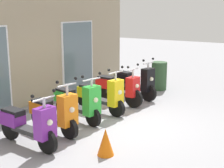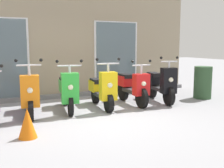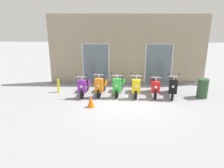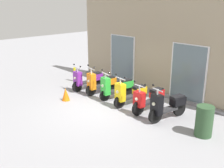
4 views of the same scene
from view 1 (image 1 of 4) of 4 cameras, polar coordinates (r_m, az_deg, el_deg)
ground_plane at (r=7.93m, az=2.73°, el=-6.98°), size 40.00×40.00×0.00m
storefront_facade at (r=9.34m, az=-13.47°, el=7.49°), size 8.73×0.50×3.87m
scooter_purple at (r=6.77m, az=-14.25°, el=-6.66°), size 0.59×1.62×1.21m
scooter_orange at (r=7.36m, az=-9.90°, el=-4.87°), size 0.62×1.51×1.30m
scooter_green at (r=8.03m, az=-5.84°, el=-3.03°), size 0.69×1.57×1.26m
scooter_yellow at (r=8.65m, az=-1.83°, el=-2.01°), size 0.60×1.57×1.28m
scooter_red at (r=9.38m, az=1.07°, el=-0.70°), size 0.56×1.60×1.21m
scooter_black at (r=10.07m, az=4.05°, el=0.33°), size 0.64×1.60×1.28m
traffic_cone at (r=6.28m, az=-1.11°, el=-9.95°), size 0.32×0.32×0.52m
trash_bin at (r=11.25m, az=8.11°, el=1.40°), size 0.51×0.51×0.94m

